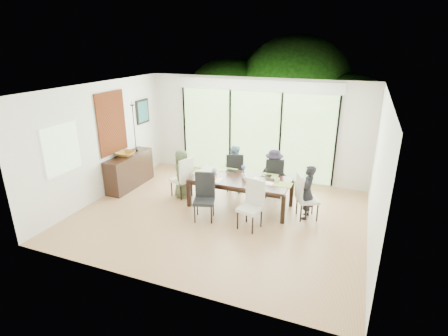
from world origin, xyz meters
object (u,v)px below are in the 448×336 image
at_px(chair_right_end, 308,196).
at_px(person_left_end, 182,174).
at_px(chair_near_right, 250,205).
at_px(cup_c, 277,180).
at_px(person_far_left, 234,168).
at_px(bowl, 125,154).
at_px(sideboard, 130,171).
at_px(person_far_right, 274,173).
at_px(laptop, 204,174).
at_px(cup_a, 214,170).
at_px(cup_b, 246,179).
at_px(chair_far_right, 274,176).
at_px(vase, 243,176).
at_px(chair_near_left, 204,198).
at_px(chair_left_end, 181,177).
at_px(chair_far_left, 235,171).
at_px(person_right_end, 307,192).
at_px(table_top, 241,179).

relative_size(chair_right_end, person_left_end, 0.85).
distance_m(chair_near_right, cup_c, 1.04).
height_order(person_far_left, bowl, person_far_left).
bearing_deg(sideboard, person_far_right, 12.16).
xyz_separation_m(person_left_end, laptop, (0.63, -0.10, 0.11)).
height_order(cup_a, cup_b, cup_a).
xyz_separation_m(chair_near_right, person_left_end, (-1.98, 0.87, 0.09)).
xyz_separation_m(person_left_end, cup_a, (0.78, 0.15, 0.14)).
bearing_deg(person_left_end, cup_b, -97.23).
xyz_separation_m(chair_far_right, vase, (-0.50, -0.80, 0.24)).
xyz_separation_m(chair_right_end, chair_near_left, (-2.00, -0.87, 0.00)).
bearing_deg(cup_c, chair_left_end, -177.51).
xyz_separation_m(chair_near_right, cup_b, (-0.35, 0.77, 0.22)).
relative_size(chair_far_left, person_far_right, 0.85).
distance_m(person_far_left, cup_b, 1.12).
bearing_deg(vase, chair_near_left, -120.87).
distance_m(chair_far_right, chair_near_right, 1.72).
distance_m(person_far_left, vase, 0.94).
bearing_deg(cup_a, chair_near_right, -40.36).
height_order(cup_a, sideboard, sideboard).
height_order(chair_far_right, person_left_end, person_left_end).
distance_m(chair_left_end, person_right_end, 2.98).
bearing_deg(person_far_left, person_left_end, 50.02).
bearing_deg(sideboard, bowl, -90.00).
xyz_separation_m(laptop, cup_c, (1.65, 0.20, 0.03)).
relative_size(chair_right_end, bowl, 2.22).
xyz_separation_m(chair_left_end, person_right_end, (2.98, 0.00, 0.09)).
bearing_deg(person_left_end, chair_left_end, 86.28).
bearing_deg(chair_near_right, person_left_end, 169.36).
distance_m(chair_near_left, cup_a, 1.06).
bearing_deg(person_right_end, person_far_left, -112.00).
xyz_separation_m(chair_left_end, sideboard, (-1.53, 0.06, -0.07)).
bearing_deg(bowl, chair_far_right, 13.99).
height_order(person_left_end, person_far_right, same).
height_order(chair_far_right, person_far_left, person_far_left).
relative_size(table_top, cup_b, 24.00).
bearing_deg(bowl, chair_near_left, -18.13).
distance_m(chair_near_right, cup_a, 1.59).
bearing_deg(chair_near_left, person_left_end, 121.63).
height_order(chair_left_end, chair_far_left, same).
height_order(person_far_left, person_far_right, same).
distance_m(person_far_right, vase, 0.94).
bearing_deg(vase, bowl, -178.30).
distance_m(cup_b, cup_c, 0.68).
distance_m(cup_a, bowl, 2.34).
distance_m(person_right_end, laptop, 2.33).
relative_size(chair_left_end, cup_c, 8.87).
xyz_separation_m(chair_far_right, cup_b, (-0.40, -0.95, 0.22)).
bearing_deg(cup_c, vase, -176.19).
bearing_deg(person_right_end, laptop, -86.27).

